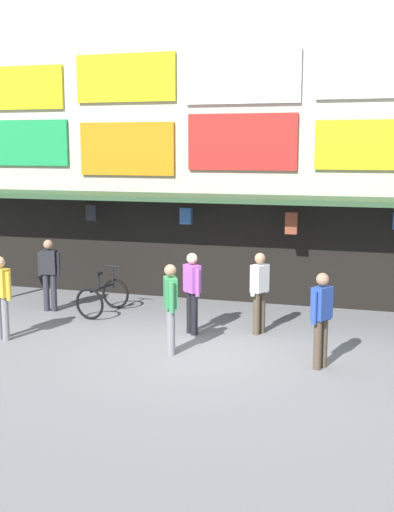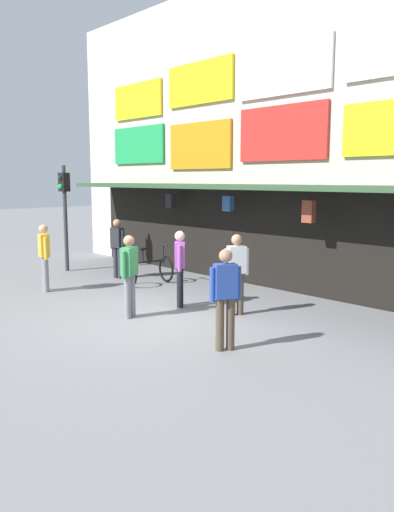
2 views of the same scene
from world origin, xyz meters
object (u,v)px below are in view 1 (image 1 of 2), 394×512
at_px(pedestrian_in_red, 49,271).
at_px(pedestrian_in_yellow, 321,315).
at_px(pedestrian_in_green, 260,288).
at_px(bicycle_parked, 103,297).
at_px(pedestrian_in_white, 192,289).
at_px(pedestrian_in_blue, 170,304).
at_px(pedestrian_in_purple, 1,293).

relative_size(pedestrian_in_red, pedestrian_in_yellow, 1.00).
bearing_deg(pedestrian_in_yellow, pedestrian_in_green, 128.69).
bearing_deg(bicycle_parked, pedestrian_in_red, -175.18).
bearing_deg(pedestrian_in_green, pedestrian_in_yellow, -51.31).
relative_size(pedestrian_in_white, pedestrian_in_red, 1.00).
distance_m(pedestrian_in_blue, pedestrian_in_red, 4.32).
bearing_deg(bicycle_parked, pedestrian_in_blue, -43.72).
xyz_separation_m(bicycle_parked, pedestrian_in_purple, (-1.06, -2.43, 0.55)).
relative_size(pedestrian_in_purple, pedestrian_in_yellow, 1.00).
distance_m(bicycle_parked, pedestrian_in_blue, 3.39).
xyz_separation_m(pedestrian_in_green, pedestrian_in_white, (-1.31, -0.40, 0.00)).
distance_m(pedestrian_in_green, pedestrian_in_red, 5.06).
distance_m(pedestrian_in_white, pedestrian_in_blue, 1.33).
bearing_deg(pedestrian_in_green, pedestrian_in_purple, -158.92).
bearing_deg(pedestrian_in_yellow, pedestrian_in_purple, -179.24).
bearing_deg(pedestrian_in_green, pedestrian_in_white, -163.03).
xyz_separation_m(pedestrian_in_white, pedestrian_in_blue, (-0.01, -1.33, 0.00)).
bearing_deg(pedestrian_in_blue, bicycle_parked, 136.28).
relative_size(pedestrian_in_purple, pedestrian_in_red, 1.00).
xyz_separation_m(pedestrian_in_purple, pedestrian_in_red, (-0.23, 2.32, 0.00)).
xyz_separation_m(bicycle_parked, pedestrian_in_white, (2.43, -0.98, 0.55)).
bearing_deg(pedestrian_in_yellow, bicycle_parked, 155.53).
distance_m(pedestrian_in_blue, pedestrian_in_yellow, 2.74).
bearing_deg(bicycle_parked, pedestrian_in_purple, -113.62).
bearing_deg(pedestrian_in_yellow, pedestrian_in_white, 153.36).
xyz_separation_m(pedestrian_in_white, pedestrian_in_yellow, (2.73, -1.37, 0.00)).
distance_m(bicycle_parked, pedestrian_in_yellow, 5.70).
relative_size(pedestrian_in_blue, pedestrian_in_purple, 1.00).
bearing_deg(pedestrian_in_red, pedestrian_in_white, -13.16).
relative_size(pedestrian_in_blue, pedestrian_in_red, 1.00).
height_order(pedestrian_in_white, pedestrian_in_yellow, same).
bearing_deg(pedestrian_in_white, pedestrian_in_purple, -157.44).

